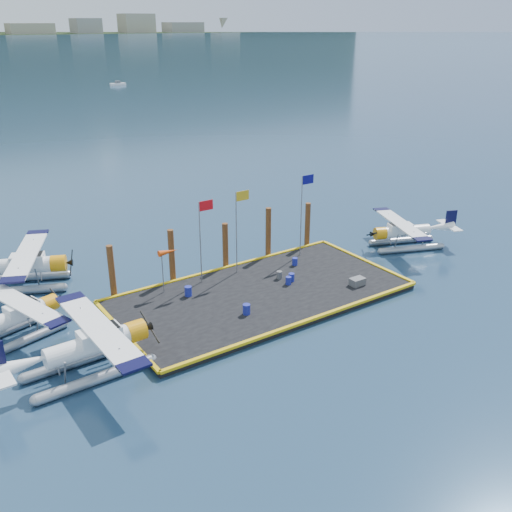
{
  "coord_description": "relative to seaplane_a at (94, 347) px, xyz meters",
  "views": [
    {
      "loc": [
        -20.24,
        -29.22,
        17.81
      ],
      "look_at": [
        1.0,
        2.0,
        2.21
      ],
      "focal_mm": 40.0,
      "sensor_mm": 36.0,
      "label": 1
    }
  ],
  "objects": [
    {
      "name": "piling_3",
      "position": [
        17.07,
        7.78,
        0.63
      ],
      "size": [
        0.44,
        0.44,
        4.3
      ],
      "primitive_type": "cylinder",
      "color": "#4D2A16",
      "rests_on": "ground"
    },
    {
      "name": "drum_4",
      "position": [
        17.49,
        4.8,
        -0.83
      ],
      "size": [
        0.42,
        0.42,
        0.59
      ],
      "primitive_type": "cylinder",
      "color": "navy",
      "rests_on": "dock"
    },
    {
      "name": "drum_2",
      "position": [
        15.49,
        2.63,
        -0.82
      ],
      "size": [
        0.42,
        0.42,
        0.6
      ],
      "primitive_type": "cylinder",
      "color": "navy",
      "rests_on": "dock"
    },
    {
      "name": "dock",
      "position": [
        12.57,
        2.38,
        -1.32
      ],
      "size": [
        20.0,
        10.0,
        0.4
      ],
      "primitive_type": "cube",
      "color": "black",
      "rests_on": "ground"
    },
    {
      "name": "seaplane_b",
      "position": [
        -2.53,
        6.12,
        -0.21
      ],
      "size": [
        7.88,
        8.46,
        3.02
      ],
      "rotation": [
        0.0,
        0.0,
        -1.28
      ],
      "color": "#91959E",
      "rests_on": "ground"
    },
    {
      "name": "crate",
      "position": [
        18.96,
        -0.54,
        -0.86
      ],
      "size": [
        1.06,
        0.71,
        0.53
      ],
      "primitive_type": "cube",
      "color": "#4F4F54",
      "rests_on": "dock"
    },
    {
      "name": "piling_0",
      "position": [
        4.07,
        7.78,
        0.48
      ],
      "size": [
        0.44,
        0.44,
        4.0
      ],
      "primitive_type": "cylinder",
      "color": "#4D2A16",
      "rests_on": "ground"
    },
    {
      "name": "seaplane_a",
      "position": [
        0.0,
        0.0,
        0.0
      ],
      "size": [
        8.9,
        9.81,
        3.5
      ],
      "rotation": [
        0.0,
        0.0,
        -1.54
      ],
      "color": "#91959E",
      "rests_on": "ground"
    },
    {
      "name": "piling_2",
      "position": [
        13.07,
        7.78,
        0.38
      ],
      "size": [
        0.44,
        0.44,
        3.8
      ],
      "primitive_type": "cylinder",
      "color": "#4D2A16",
      "rests_on": "ground"
    },
    {
      "name": "flagpole_red",
      "position": [
        10.28,
        6.18,
        2.87
      ],
      "size": [
        1.14,
        0.08,
        6.0
      ],
      "color": "gray",
      "rests_on": "dock"
    },
    {
      "name": "flagpole_yellow",
      "position": [
        13.27,
        6.18,
        2.99
      ],
      "size": [
        1.14,
        0.08,
        6.2
      ],
      "color": "gray",
      "rests_on": "dock"
    },
    {
      "name": "drum_0",
      "position": [
        8.2,
        4.7,
        -0.78
      ],
      "size": [
        0.49,
        0.49,
        0.69
      ],
      "primitive_type": "cylinder",
      "color": "navy",
      "rests_on": "dock"
    },
    {
      "name": "piling_1",
      "position": [
        8.57,
        7.78,
        0.58
      ],
      "size": [
        0.44,
        0.44,
        4.2
      ],
      "primitive_type": "cylinder",
      "color": "#4D2A16",
      "rests_on": "ground"
    },
    {
      "name": "flagpole_blue",
      "position": [
        19.27,
        6.18,
        3.16
      ],
      "size": [
        1.14,
        0.08,
        6.5
      ],
      "color": "gray",
      "rests_on": "dock"
    },
    {
      "name": "ground",
      "position": [
        12.57,
        2.38,
        -1.52
      ],
      "size": [
        4000.0,
        4000.0,
        0.0
      ],
      "primitive_type": "plane",
      "color": "#172E46",
      "rests_on": "ground"
    },
    {
      "name": "windsock",
      "position": [
        7.55,
        6.18,
        1.71
      ],
      "size": [
        1.4,
        0.44,
        3.12
      ],
      "color": "gray",
      "rests_on": "dock"
    },
    {
      "name": "drum_5",
      "position": [
        15.04,
        3.49,
        -0.84
      ],
      "size": [
        0.4,
        0.4,
        0.56
      ],
      "primitive_type": "cylinder",
      "color": "#4F4F54",
      "rests_on": "dock"
    },
    {
      "name": "drum_3",
      "position": [
        10.06,
        0.28,
        -0.78
      ],
      "size": [
        0.48,
        0.48,
        0.68
      ],
      "primitive_type": "cylinder",
      "color": "navy",
      "rests_on": "dock"
    },
    {
      "name": "dock_bumpers",
      "position": [
        12.57,
        2.38,
        -1.03
      ],
      "size": [
        20.25,
        10.25,
        0.18
      ],
      "primitive_type": null,
      "color": "gold",
      "rests_on": "dock"
    },
    {
      "name": "seaplane_d",
      "position": [
        27.88,
        3.35,
        -0.21
      ],
      "size": [
        7.88,
        8.33,
        3.02
      ],
      "rotation": [
        0.0,
        0.0,
        1.19
      ],
      "color": "#91959E",
      "rests_on": "ground"
    },
    {
      "name": "seaplane_c",
      "position": [
        -0.5,
        13.25,
        0.01
      ],
      "size": [
        9.13,
        9.58,
        3.51
      ],
      "rotation": [
        0.0,
        0.0,
        -2.0
      ],
      "color": "#91959E",
      "rests_on": "ground"
    },
    {
      "name": "drum_1",
      "position": [
        14.98,
        2.33,
        -0.83
      ],
      "size": [
        0.41,
        0.41,
        0.58
      ],
      "primitive_type": "cylinder",
      "color": "navy",
      "rests_on": "dock"
    },
    {
      "name": "piling_4",
      "position": [
        21.07,
        7.78,
        0.48
      ],
      "size": [
        0.44,
        0.44,
        4.0
      ],
      "primitive_type": "cylinder",
      "color": "#4D2A16",
      "rests_on": "ground"
    }
  ]
}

